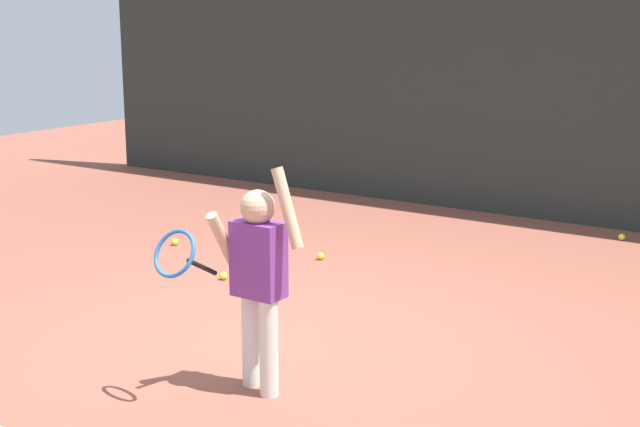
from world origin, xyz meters
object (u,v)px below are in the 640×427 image
(tennis_ball_2, at_px, (321,256))
(tennis_ball_3, at_px, (175,242))
(tennis_player, at_px, (255,272))
(tennis_ball_4, at_px, (622,237))
(tennis_ball_1, at_px, (223,276))

(tennis_ball_2, xyz_separation_m, tennis_ball_3, (-1.43, -0.35, 0.00))
(tennis_ball_2, bearing_deg, tennis_ball_3, -166.41)
(tennis_player, xyz_separation_m, tennis_ball_4, (0.81, 4.78, -0.69))
(tennis_ball_1, height_order, tennis_ball_2, same)
(tennis_ball_1, distance_m, tennis_ball_2, 1.02)
(tennis_ball_4, bearing_deg, tennis_ball_1, -127.11)
(tennis_ball_4, bearing_deg, tennis_ball_2, -133.05)
(tennis_ball_2, bearing_deg, tennis_ball_1, -109.21)
(tennis_ball_4, bearing_deg, tennis_player, -99.58)
(tennis_ball_1, relative_size, tennis_ball_3, 1.00)
(tennis_ball_3, bearing_deg, tennis_ball_2, 13.59)
(tennis_ball_1, bearing_deg, tennis_player, -45.47)
(tennis_player, relative_size, tennis_ball_2, 20.46)
(tennis_ball_2, bearing_deg, tennis_ball_4, 46.95)
(tennis_ball_1, height_order, tennis_ball_4, same)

